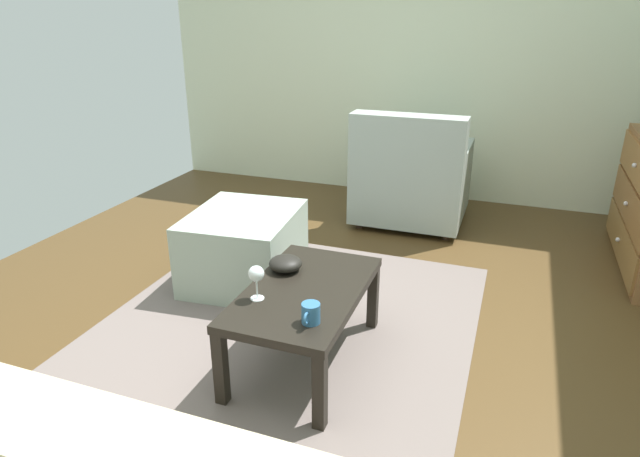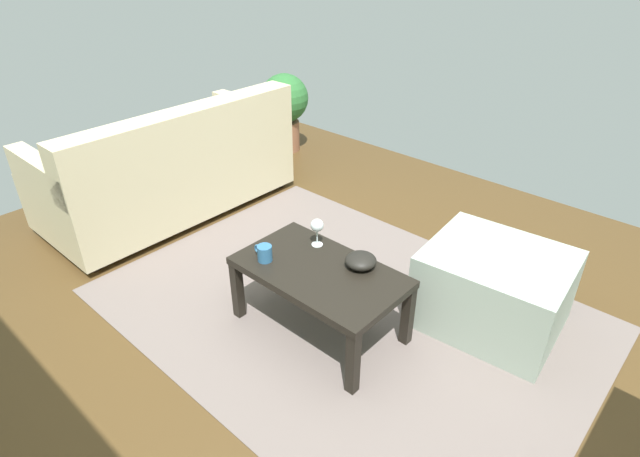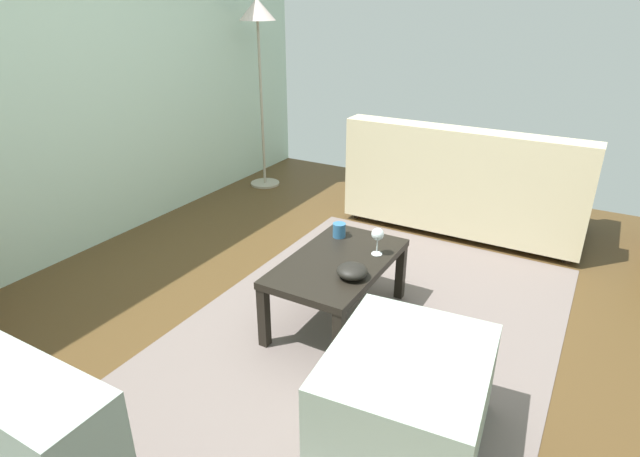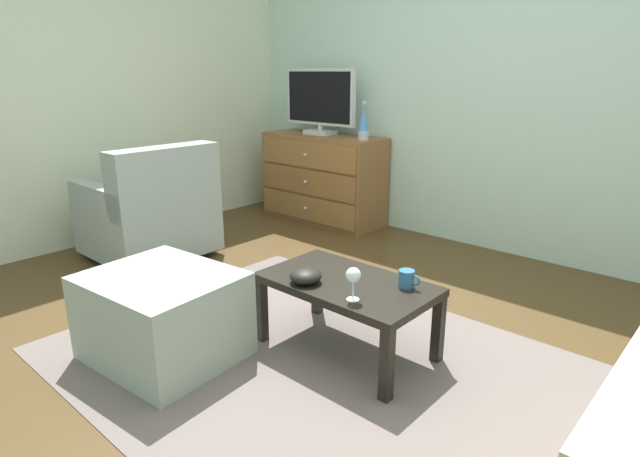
{
  "view_description": "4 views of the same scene",
  "coord_description": "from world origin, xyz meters",
  "px_view_note": "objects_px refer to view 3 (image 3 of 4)",
  "views": [
    {
      "loc": [
        2.21,
        0.82,
        1.55
      ],
      "look_at": [
        0.17,
        0.07,
        0.68
      ],
      "focal_mm": 30.52,
      "sensor_mm": 36.0,
      "label": 1
    },
    {
      "loc": [
        -1.21,
        1.56,
        1.87
      ],
      "look_at": [
        0.32,
        -0.14,
        0.51
      ],
      "focal_mm": 28.68,
      "sensor_mm": 36.0,
      "label": 2
    },
    {
      "loc": [
        -2.0,
        -1.13,
        1.68
      ],
      "look_at": [
        0.18,
        0.11,
        0.55
      ],
      "focal_mm": 28.81,
      "sensor_mm": 36.0,
      "label": 3
    },
    {
      "loc": [
        1.68,
        -1.86,
        1.38
      ],
      "look_at": [
        -0.1,
        0.13,
        0.57
      ],
      "focal_mm": 29.04,
      "sensor_mm": 36.0,
      "label": 4
    }
  ],
  "objects_px": {
    "wine_glass": "(378,235)",
    "ottoman": "(406,399)",
    "bowl_decorative": "(352,271)",
    "standing_lamp": "(258,28)",
    "coffee_table": "(338,268)",
    "mug": "(339,230)",
    "couch_large": "(468,185)"
  },
  "relations": [
    {
      "from": "wine_glass",
      "to": "standing_lamp",
      "type": "relative_size",
      "value": 0.09
    },
    {
      "from": "wine_glass",
      "to": "standing_lamp",
      "type": "height_order",
      "value": "standing_lamp"
    },
    {
      "from": "couch_large",
      "to": "ottoman",
      "type": "distance_m",
      "value": 2.38
    },
    {
      "from": "standing_lamp",
      "to": "bowl_decorative",
      "type": "bearing_deg",
      "value": -134.72
    },
    {
      "from": "coffee_table",
      "to": "ottoman",
      "type": "distance_m",
      "value": 0.92
    },
    {
      "from": "wine_glass",
      "to": "bowl_decorative",
      "type": "distance_m",
      "value": 0.31
    },
    {
      "from": "standing_lamp",
      "to": "wine_glass",
      "type": "bearing_deg",
      "value": -129.64
    },
    {
      "from": "couch_large",
      "to": "ottoman",
      "type": "relative_size",
      "value": 2.54
    },
    {
      "from": "mug",
      "to": "couch_large",
      "type": "xyz_separation_m",
      "value": [
        1.43,
        -0.39,
        -0.09
      ]
    },
    {
      "from": "ottoman",
      "to": "standing_lamp",
      "type": "distance_m",
      "value": 3.55
    },
    {
      "from": "couch_large",
      "to": "mug",
      "type": "bearing_deg",
      "value": 164.85
    },
    {
      "from": "bowl_decorative",
      "to": "ottoman",
      "type": "xyz_separation_m",
      "value": [
        -0.51,
        -0.5,
        -0.2
      ]
    },
    {
      "from": "wine_glass",
      "to": "ottoman",
      "type": "xyz_separation_m",
      "value": [
        -0.8,
        -0.49,
        -0.28
      ]
    },
    {
      "from": "mug",
      "to": "bowl_decorative",
      "type": "distance_m",
      "value": 0.49
    },
    {
      "from": "coffee_table",
      "to": "ottoman",
      "type": "bearing_deg",
      "value": -134.71
    },
    {
      "from": "mug",
      "to": "ottoman",
      "type": "xyz_separation_m",
      "value": [
        -0.91,
        -0.78,
        -0.21
      ]
    },
    {
      "from": "wine_glass",
      "to": "mug",
      "type": "relative_size",
      "value": 1.38
    },
    {
      "from": "coffee_table",
      "to": "wine_glass",
      "type": "relative_size",
      "value": 5.47
    },
    {
      "from": "coffee_table",
      "to": "wine_glass",
      "type": "xyz_separation_m",
      "value": [
        0.16,
        -0.16,
        0.17
      ]
    },
    {
      "from": "coffee_table",
      "to": "standing_lamp",
      "type": "distance_m",
      "value": 2.66
    },
    {
      "from": "coffee_table",
      "to": "mug",
      "type": "relative_size",
      "value": 7.53
    },
    {
      "from": "wine_glass",
      "to": "mug",
      "type": "distance_m",
      "value": 0.31
    },
    {
      "from": "couch_large",
      "to": "ottoman",
      "type": "bearing_deg",
      "value": -170.5
    },
    {
      "from": "bowl_decorative",
      "to": "couch_large",
      "type": "xyz_separation_m",
      "value": [
        1.84,
        -0.1,
        -0.08
      ]
    },
    {
      "from": "wine_glass",
      "to": "couch_large",
      "type": "height_order",
      "value": "couch_large"
    },
    {
      "from": "bowl_decorative",
      "to": "standing_lamp",
      "type": "xyz_separation_m",
      "value": [
        1.85,
        1.87,
        1.02
      ]
    },
    {
      "from": "mug",
      "to": "bowl_decorative",
      "type": "height_order",
      "value": "mug"
    },
    {
      "from": "standing_lamp",
      "to": "mug",
      "type": "bearing_deg",
      "value": -132.44
    },
    {
      "from": "mug",
      "to": "ottoman",
      "type": "distance_m",
      "value": 1.21
    },
    {
      "from": "wine_glass",
      "to": "ottoman",
      "type": "height_order",
      "value": "wine_glass"
    },
    {
      "from": "mug",
      "to": "couch_large",
      "type": "distance_m",
      "value": 1.49
    },
    {
      "from": "coffee_table",
      "to": "couch_large",
      "type": "bearing_deg",
      "value": -8.66
    }
  ]
}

